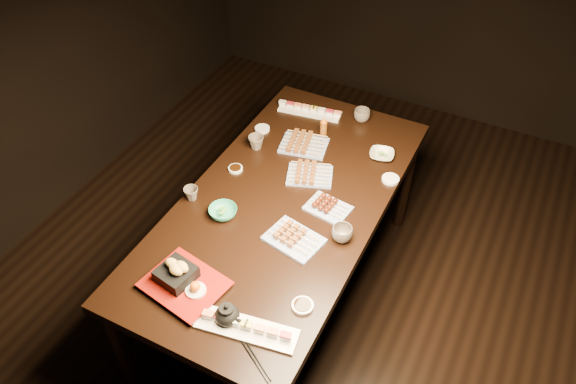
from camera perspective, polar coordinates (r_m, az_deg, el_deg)
The scene contains 23 objects.
ground at distance 3.01m, azimuth 2.66°, elevation -17.29°, with size 5.00×5.00×0.00m, color black.
dining_table at distance 2.96m, azimuth -0.44°, elevation -6.16°, with size 0.90×1.80×0.75m, color black.
sushi_platter_near at distance 2.22m, azimuth -4.23°, elevation -13.46°, with size 0.40×0.11×0.05m, color white, non-canonical shape.
sushi_platter_far at distance 3.23m, azimuth 2.23°, elevation 8.40°, with size 0.36×0.10×0.04m, color white, non-canonical shape.
yakitori_plate_center at distance 2.79m, azimuth 2.23°, elevation 2.01°, with size 0.22×0.16×0.06m, color #828EB6, non-canonical shape.
yakitori_plate_right at distance 2.49m, azimuth 0.62°, elevation -4.50°, with size 0.24×0.18×0.06m, color #828EB6, non-canonical shape.
yakitori_plate_left at distance 2.97m, azimuth 1.63°, elevation 5.09°, with size 0.24×0.18×0.06m, color #828EB6, non-canonical shape.
tsukune_plate at distance 2.63m, azimuth 4.10°, elevation -1.36°, with size 0.20×0.15×0.05m, color #828EB6, non-canonical shape.
edamame_bowl_green at distance 2.62m, azimuth -6.62°, elevation -2.02°, with size 0.13×0.13×0.04m, color #319773.
edamame_bowl_cream at distance 2.96m, azimuth 9.50°, elevation 3.74°, with size 0.13×0.13×0.03m, color #C0B59D.
tempura_tray at distance 2.34m, azimuth -10.56°, elevation -8.63°, with size 0.32×0.26×0.12m, color black, non-canonical shape.
teacup_near_left at distance 2.71m, azimuth -9.80°, elevation -0.17°, with size 0.07×0.07×0.07m, color brown.
teacup_mid_right at distance 2.50m, azimuth 5.52°, elevation -4.23°, with size 0.09×0.09×0.07m, color brown.
teacup_far_left at distance 2.96m, azimuth -3.27°, elevation 5.05°, with size 0.08×0.08×0.08m, color brown.
teacup_far_right at distance 3.18m, azimuth 7.52°, elevation 7.74°, with size 0.09×0.09×0.07m, color brown.
teapot at distance 2.23m, azimuth -6.22°, elevation -12.15°, with size 0.12×0.12×0.10m, color black, non-canonical shape.
condiment_bottle at distance 3.04m, azimuth 3.64°, elevation 6.66°, with size 0.04×0.04×0.12m, color brown.
sauce_dish_west at distance 2.86m, azimuth -5.36°, elevation 2.37°, with size 0.07×0.07×0.01m, color white.
sauce_dish_east at distance 2.83m, azimuth 10.37°, elevation 1.29°, with size 0.09×0.09×0.02m, color white.
sauce_dish_se at distance 2.28m, azimuth 1.49°, elevation -11.48°, with size 0.09×0.09×0.02m, color white.
sauce_dish_nw at distance 3.11m, azimuth -2.63°, elevation 6.43°, with size 0.08×0.08×0.01m, color white.
chopsticks_near at distance 2.43m, azimuth -11.48°, elevation -8.33°, with size 0.23×0.02×0.01m, color black, non-canonical shape.
chopsticks_se at distance 2.17m, azimuth -3.48°, elevation -16.40°, with size 0.23×0.02×0.01m, color black, non-canonical shape.
Camera 1 is at (0.55, -1.37, 2.63)m, focal length 35.00 mm.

